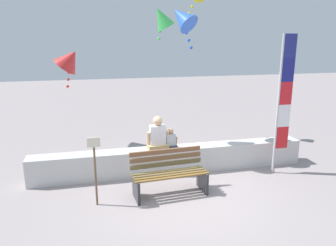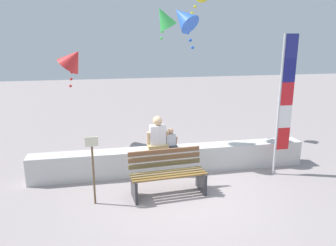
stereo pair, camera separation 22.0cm
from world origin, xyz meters
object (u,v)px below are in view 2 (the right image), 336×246
(person_adult, at_px, (158,136))
(sign_post, at_px, (93,165))
(person_child, at_px, (171,140))
(flag_banner, at_px, (284,99))
(kite_blue, at_px, (183,17))
(kite_green, at_px, (164,18))
(park_bench, at_px, (167,174))
(kite_red, at_px, (73,59))

(person_adult, xyz_separation_m, sign_post, (-1.44, -1.21, -0.12))
(person_adult, bearing_deg, person_child, 0.07)
(flag_banner, distance_m, kite_blue, 3.03)
(kite_green, xyz_separation_m, kite_blue, (0.27, -1.02, -0.04))
(park_bench, xyz_separation_m, kite_green, (0.48, 2.91, 3.21))
(park_bench, bearing_deg, sign_post, -173.64)
(person_child, height_order, kite_blue, kite_blue)
(person_child, bearing_deg, sign_post, -145.32)
(person_child, height_order, sign_post, sign_post)
(person_child, relative_size, flag_banner, 0.15)
(flag_banner, relative_size, kite_green, 3.41)
(kite_red, distance_m, sign_post, 4.35)
(flag_banner, relative_size, kite_red, 2.68)
(flag_banner, distance_m, sign_post, 4.37)
(person_child, distance_m, flag_banner, 2.71)
(kite_red, bearing_deg, flag_banner, -35.01)
(person_child, xyz_separation_m, flag_banner, (2.46, -0.57, 0.99))
(kite_red, xyz_separation_m, kite_green, (2.48, -0.89, 1.11))
(person_adult, relative_size, kite_blue, 0.68)
(kite_green, distance_m, kite_blue, 1.05)
(kite_green, relative_size, sign_post, 0.70)
(park_bench, distance_m, flag_banner, 3.11)
(park_bench, relative_size, kite_red, 1.32)
(park_bench, bearing_deg, kite_red, 117.72)
(kite_green, bearing_deg, sign_post, -122.32)
(park_bench, relative_size, kite_green, 1.67)
(park_bench, bearing_deg, kite_blue, 68.20)
(kite_green, height_order, kite_blue, kite_green)
(person_child, bearing_deg, kite_red, 129.61)
(kite_red, bearing_deg, kite_blue, -34.72)
(kite_red, xyz_separation_m, kite_blue, (2.75, -1.91, 1.06))
(person_adult, xyz_separation_m, kite_blue, (0.78, 0.85, 2.67))
(flag_banner, bearing_deg, park_bench, -170.18)
(person_child, bearing_deg, flag_banner, -13.00)
(kite_red, bearing_deg, person_child, -50.39)
(kite_red, relative_size, sign_post, 0.88)
(kite_blue, bearing_deg, flag_banner, -35.41)
(park_bench, height_order, flag_banner, flag_banner)
(person_child, xyz_separation_m, kite_red, (-2.28, 2.75, 1.72))
(flag_banner, height_order, kite_red, flag_banner)
(kite_blue, height_order, sign_post, kite_blue)
(person_adult, bearing_deg, kite_red, 125.60)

